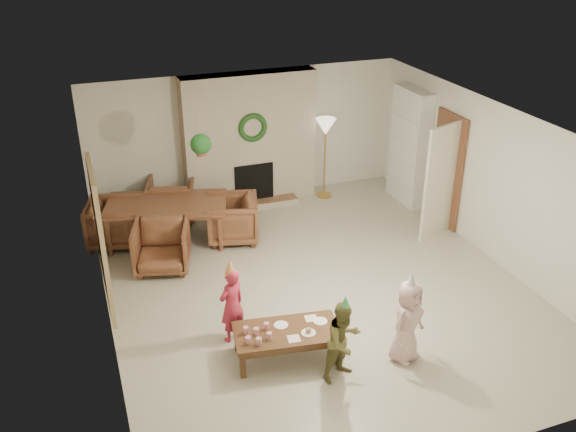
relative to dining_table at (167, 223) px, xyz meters
name	(u,v)px	position (x,y,z in m)	size (l,w,h in m)	color
floor	(316,286)	(1.82, -2.17, -0.35)	(7.00, 7.00, 0.00)	#B7B29E
ceiling	(320,127)	(1.82, -2.17, 2.15)	(7.00, 7.00, 0.00)	white
wall_back	(247,136)	(1.82, 1.33, 0.90)	(7.00, 7.00, 0.00)	silver
wall_front	(461,365)	(1.82, -5.67, 0.90)	(7.00, 7.00, 0.00)	silver
wall_left	(99,247)	(-1.18, -2.17, 0.90)	(7.00, 7.00, 0.00)	silver
wall_right	(494,183)	(4.82, -2.17, 0.90)	(7.00, 7.00, 0.00)	silver
fireplace_mass	(250,140)	(1.82, 1.13, 0.90)	(2.50, 0.40, 2.50)	#552F16
fireplace_hearth	(257,205)	(1.82, 0.78, -0.29)	(1.60, 0.30, 0.12)	brown
fireplace_firebox	(254,182)	(1.82, 0.95, 0.10)	(0.75, 0.12, 0.75)	black
fireplace_wreath	(253,128)	(1.82, 0.90, 1.20)	(0.54, 0.54, 0.10)	#194219
floor_lamp_base	(324,195)	(3.24, 0.83, -0.34)	(0.30, 0.30, 0.03)	gold
floor_lamp_post	(325,161)	(3.24, 0.83, 0.39)	(0.03, 0.03, 1.43)	gold
floor_lamp_shade	(326,127)	(3.24, 0.83, 1.08)	(0.38, 0.38, 0.32)	beige
bookshelf_carcass	(409,146)	(4.66, 0.13, 0.75)	(0.30, 1.00, 2.20)	white
bookshelf_shelf_a	(406,178)	(4.64, 0.13, 0.10)	(0.30, 0.92, 0.03)	white
bookshelf_shelf_b	(407,159)	(4.64, 0.13, 0.50)	(0.30, 0.92, 0.03)	white
bookshelf_shelf_c	(409,139)	(4.64, 0.13, 0.90)	(0.30, 0.92, 0.03)	white
bookshelf_shelf_d	(411,118)	(4.64, 0.13, 1.30)	(0.30, 0.92, 0.03)	white
books_row_lower	(409,175)	(4.62, -0.02, 0.24)	(0.20, 0.40, 0.24)	#B02028
books_row_mid	(406,151)	(4.62, 0.18, 0.64)	(0.20, 0.44, 0.24)	#296498
books_row_upper	(412,134)	(4.62, 0.03, 1.03)	(0.20, 0.36, 0.22)	olive
door_frame	(447,170)	(4.78, -0.97, 0.67)	(0.05, 0.86, 2.04)	brown
door_leaf	(440,182)	(4.40, -1.35, 0.65)	(0.05, 0.80, 2.00)	beige
curtain_panel	(101,240)	(-1.14, -1.97, 0.90)	(0.06, 1.20, 2.00)	tan
dining_table	(167,223)	(0.00, 0.00, 0.00)	(2.00, 1.11, 0.70)	brown
dining_chair_near	(162,247)	(-0.24, -0.85, 0.04)	(0.83, 0.85, 0.78)	brown
dining_chair_far	(172,200)	(0.24, 0.85, 0.04)	(0.83, 0.85, 0.78)	brown
dining_chair_left	(114,223)	(-0.85, 0.24, 0.04)	(0.83, 0.85, 0.78)	brown
dining_chair_right	(232,219)	(1.06, -0.29, 0.04)	(0.83, 0.85, 0.78)	brown
hanging_plant_cord	(200,130)	(0.52, -0.67, 1.80)	(0.01, 0.01, 0.70)	tan
hanging_plant_pot	(201,152)	(0.52, -0.67, 1.45)	(0.16, 0.16, 0.12)	brown
hanging_plant_foliage	(201,144)	(0.52, -0.67, 1.57)	(0.32, 0.32, 0.32)	#16441A
coffee_table_top	(287,332)	(0.85, -3.55, 0.02)	(1.31, 0.66, 0.06)	#4F311A
coffee_table_apron	(287,337)	(0.85, -3.55, -0.05)	(1.21, 0.55, 0.08)	#4F311A
coffee_leg_fl	(243,365)	(0.22, -3.73, -0.18)	(0.07, 0.07, 0.34)	#4F311A
coffee_leg_fr	(338,353)	(1.40, -3.91, -0.18)	(0.07, 0.07, 0.34)	#4F311A
coffee_leg_bl	(237,338)	(0.30, -3.20, -0.18)	(0.07, 0.07, 0.34)	#4F311A
coffee_leg_br	(327,327)	(1.48, -3.38, -0.18)	(0.07, 0.07, 0.34)	#4F311A
cup_a	(248,340)	(0.33, -3.63, 0.10)	(0.07, 0.07, 0.09)	silver
cup_b	(246,330)	(0.36, -3.43, 0.10)	(0.07, 0.07, 0.09)	silver
cup_c	(259,341)	(0.44, -3.70, 0.10)	(0.07, 0.07, 0.09)	silver
cup_d	(256,331)	(0.47, -3.50, 0.10)	(0.07, 0.07, 0.09)	silver
cup_e	(269,336)	(0.60, -3.64, 0.10)	(0.07, 0.07, 0.09)	silver
cup_f	(267,326)	(0.63, -3.44, 0.10)	(0.07, 0.07, 0.09)	silver
plate_a	(281,325)	(0.82, -3.43, 0.06)	(0.18, 0.18, 0.01)	white
plate_b	(308,333)	(1.09, -3.69, 0.06)	(0.18, 0.18, 0.01)	white
plate_c	(320,321)	(1.32, -3.52, 0.06)	(0.18, 0.18, 0.01)	white
food_scoop	(309,330)	(1.09, -3.69, 0.10)	(0.07, 0.07, 0.07)	tan
napkin_left	(294,339)	(0.88, -3.74, 0.06)	(0.15, 0.15, 0.01)	#F9B8CC
napkin_right	(311,318)	(1.23, -3.43, 0.06)	(0.15, 0.15, 0.01)	#F9B8CC
child_red	(232,305)	(0.31, -2.96, 0.18)	(0.39, 0.25, 1.06)	#B4263F
party_hat_red	(230,267)	(0.31, -2.96, 0.75)	(0.14, 0.14, 0.20)	gold
child_plaid	(344,341)	(1.36, -4.12, 0.17)	(0.50, 0.39, 1.03)	brown
party_hat_plaid	(346,302)	(1.36, -4.12, 0.72)	(0.12, 0.12, 0.17)	#46A457
child_pink	(407,322)	(2.23, -4.08, 0.20)	(0.54, 0.35, 1.11)	beige
party_hat_pink	(412,280)	(2.23, -4.08, 0.80)	(0.14, 0.14, 0.20)	silver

